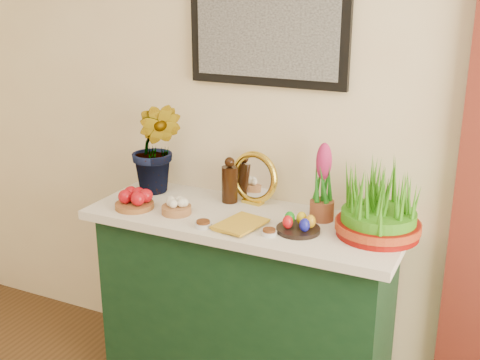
% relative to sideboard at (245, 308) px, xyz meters
% --- Properties ---
extents(sideboard, '(1.30, 0.45, 0.85)m').
position_rel_sideboard_xyz_m(sideboard, '(0.00, 0.00, 0.00)').
color(sideboard, '#13351C').
rests_on(sideboard, ground).
extents(tablecloth, '(1.40, 0.55, 0.04)m').
position_rel_sideboard_xyz_m(tablecloth, '(0.00, 0.00, 0.45)').
color(tablecloth, white).
rests_on(tablecloth, sideboard).
extents(hyacinth_green, '(0.34, 0.31, 0.59)m').
position_rel_sideboard_xyz_m(hyacinth_green, '(-0.52, 0.10, 0.76)').
color(hyacinth_green, '#1F7C1C').
rests_on(hyacinth_green, tablecloth).
extents(apple_bowl, '(0.20, 0.20, 0.09)m').
position_rel_sideboard_xyz_m(apple_bowl, '(-0.49, -0.13, 0.50)').
color(apple_bowl, brown).
rests_on(apple_bowl, tablecloth).
extents(garlic_basket, '(0.13, 0.13, 0.07)m').
position_rel_sideboard_xyz_m(garlic_basket, '(-0.28, -0.11, 0.50)').
color(garlic_basket, '#AA7044').
rests_on(garlic_basket, tablecloth).
extents(vinegar_cruet, '(0.07, 0.07, 0.22)m').
position_rel_sideboard_xyz_m(vinegar_cruet, '(-0.14, 0.13, 0.56)').
color(vinegar_cruet, black).
rests_on(vinegar_cruet, tablecloth).
extents(mirror, '(0.25, 0.09, 0.25)m').
position_rel_sideboard_xyz_m(mirror, '(-0.03, 0.17, 0.58)').
color(mirror, gold).
rests_on(mirror, tablecloth).
extents(book, '(0.19, 0.24, 0.03)m').
position_rel_sideboard_xyz_m(book, '(-0.04, -0.11, 0.48)').
color(book, gold).
rests_on(book, tablecloth).
extents(spice_dish_left, '(0.07, 0.07, 0.03)m').
position_rel_sideboard_xyz_m(spice_dish_left, '(-0.10, -0.19, 0.48)').
color(spice_dish_left, silver).
rests_on(spice_dish_left, tablecloth).
extents(spice_dish_right, '(0.07, 0.07, 0.03)m').
position_rel_sideboard_xyz_m(spice_dish_right, '(0.18, -0.15, 0.48)').
color(spice_dish_right, silver).
rests_on(spice_dish_right, tablecloth).
extents(egg_plate, '(0.20, 0.20, 0.07)m').
position_rel_sideboard_xyz_m(egg_plate, '(0.27, -0.07, 0.49)').
color(egg_plate, black).
rests_on(egg_plate, tablecloth).
extents(hyacinth_pink, '(0.10, 0.10, 0.34)m').
position_rel_sideboard_xyz_m(hyacinth_pink, '(0.32, 0.10, 0.62)').
color(hyacinth_pink, brown).
rests_on(hyacinth_pink, tablecloth).
extents(wheatgrass_sabzeh, '(0.35, 0.35, 0.28)m').
position_rel_sideboard_xyz_m(wheatgrass_sabzeh, '(0.58, 0.04, 0.59)').
color(wheatgrass_sabzeh, maroon).
rests_on(wheatgrass_sabzeh, tablecloth).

